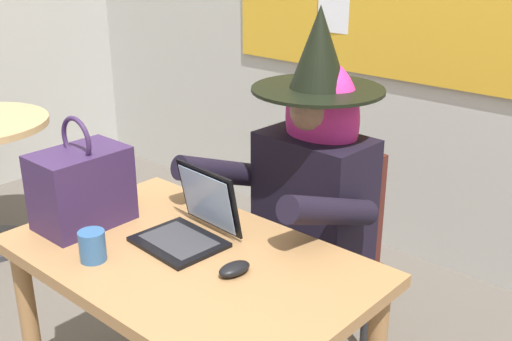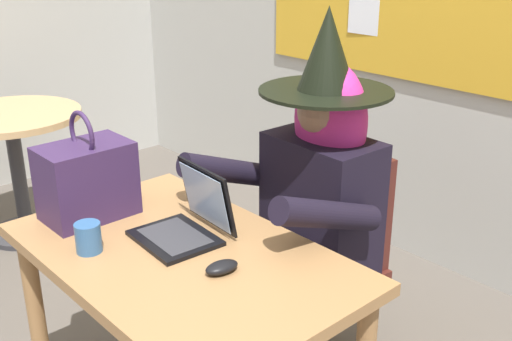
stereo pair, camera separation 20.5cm
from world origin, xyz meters
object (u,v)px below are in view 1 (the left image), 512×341
Objects in this scene: chair_at_desk at (323,243)px; person_costumed at (304,184)px; computer_mouse at (234,269)px; desk_main at (190,285)px; handbag at (82,187)px; coffee_mug at (92,246)px; laptop at (190,225)px.

chair_at_desk is 0.31m from person_costumed.
person_costumed is 0.61m from computer_mouse.
person_costumed is at bearing 0.82° from chair_at_desk.
computer_mouse reaches higher than desk_main.
handbag reaches higher than coffee_mug.
person_costumed is 4.99× the size of laptop.
person_costumed is (-0.01, 0.59, 0.15)m from desk_main.
desk_main is at bearing 47.77° from coffee_mug.
chair_at_desk reaches higher than computer_mouse.
computer_mouse is at bearing 4.12° from desk_main.
chair_at_desk is at bearing 112.24° from computer_mouse.
chair_at_desk is at bearing 78.11° from coffee_mug.
person_costumed is at bearing 86.78° from laptop.
handbag is at bearing -29.68° from person_costumed.
desk_main is 1.29× the size of chair_at_desk.
computer_mouse is 0.62m from handbag.
desk_main is 11.97× the size of coffee_mug.
chair_at_desk is at bearing 61.74° from handbag.
person_costumed is at bearing 90.66° from desk_main.
computer_mouse is at bearing 8.89° from handbag.
coffee_mug is (-0.19, -0.92, 0.29)m from chair_at_desk.
laptop is (-0.07, -0.63, 0.29)m from chair_at_desk.
desk_main is at bearing 5.34° from chair_at_desk.
desk_main is 0.19m from laptop.
chair_at_desk reaches higher than desk_main.
coffee_mug is at bearing -28.99° from handbag.
laptop is 2.74× the size of computer_mouse.
computer_mouse is at bearing 30.88° from coffee_mug.
handbag reaches higher than chair_at_desk.
coffee_mug is (-0.18, -0.80, -0.00)m from person_costumed.
computer_mouse is at bearing -10.24° from laptop.
computer_mouse is at bearing 20.24° from person_costumed.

